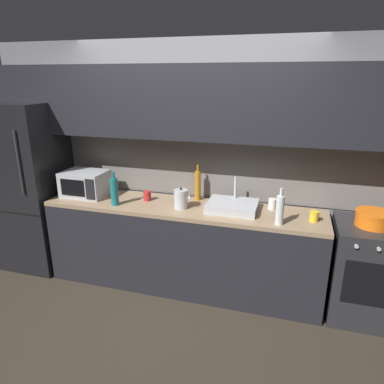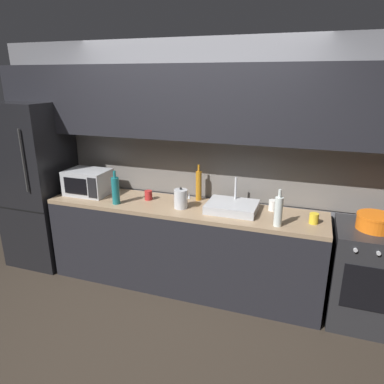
{
  "view_description": "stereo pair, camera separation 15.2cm",
  "coord_description": "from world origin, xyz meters",
  "px_view_note": "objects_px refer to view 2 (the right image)",
  "views": [
    {
      "loc": [
        1.02,
        -2.23,
        2.14
      ],
      "look_at": [
        0.1,
        0.9,
        1.06
      ],
      "focal_mm": 32.74,
      "sensor_mm": 36.0,
      "label": 1
    },
    {
      "loc": [
        1.17,
        -2.18,
        2.14
      ],
      "look_at": [
        0.1,
        0.9,
        1.06
      ],
      "focal_mm": 32.74,
      "sensor_mm": 36.0,
      "label": 2
    }
  ],
  "objects_px": {
    "wine_bottle_amber": "(199,185)",
    "mug_yellow": "(314,218)",
    "mug_red": "(148,195)",
    "cooking_pot": "(375,222)",
    "refrigerator": "(38,185)",
    "wine_bottle_teal": "(116,190)",
    "kettle": "(181,199)",
    "wine_bottle_clear": "(278,211)",
    "microwave": "(88,182)",
    "mug_white": "(273,205)",
    "oven_range": "(366,276)"
  },
  "relations": [
    {
      "from": "mug_white",
      "to": "mug_red",
      "type": "height_order",
      "value": "mug_white"
    },
    {
      "from": "oven_range",
      "to": "mug_yellow",
      "type": "relative_size",
      "value": 9.63
    },
    {
      "from": "wine_bottle_teal",
      "to": "kettle",
      "type": "bearing_deg",
      "value": 8.85
    },
    {
      "from": "oven_range",
      "to": "wine_bottle_amber",
      "type": "distance_m",
      "value": 1.77
    },
    {
      "from": "wine_bottle_clear",
      "to": "cooking_pot",
      "type": "distance_m",
      "value": 0.81
    },
    {
      "from": "mug_white",
      "to": "mug_red",
      "type": "bearing_deg",
      "value": -175.0
    },
    {
      "from": "wine_bottle_amber",
      "to": "cooking_pot",
      "type": "distance_m",
      "value": 1.66
    },
    {
      "from": "refrigerator",
      "to": "wine_bottle_teal",
      "type": "height_order",
      "value": "refrigerator"
    },
    {
      "from": "wine_bottle_amber",
      "to": "cooking_pot",
      "type": "xyz_separation_m",
      "value": [
        1.64,
        -0.22,
        -0.09
      ]
    },
    {
      "from": "wine_bottle_clear",
      "to": "wine_bottle_amber",
      "type": "bearing_deg",
      "value": 154.21
    },
    {
      "from": "microwave",
      "to": "mug_yellow",
      "type": "xyz_separation_m",
      "value": [
        2.36,
        -0.05,
        -0.09
      ]
    },
    {
      "from": "wine_bottle_amber",
      "to": "microwave",
      "type": "bearing_deg",
      "value": -170.55
    },
    {
      "from": "refrigerator",
      "to": "cooking_pot",
      "type": "distance_m",
      "value": 3.53
    },
    {
      "from": "microwave",
      "to": "wine_bottle_clear",
      "type": "xyz_separation_m",
      "value": [
        2.06,
        -0.21,
        0.0
      ]
    },
    {
      "from": "wine_bottle_amber",
      "to": "mug_yellow",
      "type": "xyz_separation_m",
      "value": [
        1.15,
        -0.26,
        -0.11
      ]
    },
    {
      "from": "kettle",
      "to": "mug_white",
      "type": "distance_m",
      "value": 0.89
    },
    {
      "from": "refrigerator",
      "to": "mug_red",
      "type": "bearing_deg",
      "value": 2.3
    },
    {
      "from": "mug_yellow",
      "to": "cooking_pot",
      "type": "distance_m",
      "value": 0.49
    },
    {
      "from": "microwave",
      "to": "mug_red",
      "type": "height_order",
      "value": "microwave"
    },
    {
      "from": "oven_range",
      "to": "wine_bottle_clear",
      "type": "bearing_deg",
      "value": -166.3
    },
    {
      "from": "cooking_pot",
      "to": "oven_range",
      "type": "bearing_deg",
      "value": -17.31
    },
    {
      "from": "kettle",
      "to": "wine_bottle_amber",
      "type": "relative_size",
      "value": 0.56
    },
    {
      "from": "kettle",
      "to": "wine_bottle_amber",
      "type": "bearing_deg",
      "value": 71.54
    },
    {
      "from": "mug_yellow",
      "to": "mug_red",
      "type": "relative_size",
      "value": 0.94
    },
    {
      "from": "mug_red",
      "to": "cooking_pot",
      "type": "relative_size",
      "value": 0.33
    },
    {
      "from": "kettle",
      "to": "wine_bottle_clear",
      "type": "xyz_separation_m",
      "value": [
        0.95,
        -0.14,
        0.04
      ]
    },
    {
      "from": "wine_bottle_clear",
      "to": "wine_bottle_amber",
      "type": "height_order",
      "value": "wine_bottle_amber"
    },
    {
      "from": "refrigerator",
      "to": "wine_bottle_teal",
      "type": "distance_m",
      "value": 1.15
    },
    {
      "from": "microwave",
      "to": "mug_white",
      "type": "xyz_separation_m",
      "value": [
        1.98,
        0.15,
        -0.08
      ]
    },
    {
      "from": "refrigerator",
      "to": "cooking_pot",
      "type": "bearing_deg",
      "value": 0.0
    },
    {
      "from": "microwave",
      "to": "kettle",
      "type": "relative_size",
      "value": 2.16
    },
    {
      "from": "mug_yellow",
      "to": "cooking_pot",
      "type": "xyz_separation_m",
      "value": [
        0.49,
        0.04,
        0.02
      ]
    },
    {
      "from": "microwave",
      "to": "cooking_pot",
      "type": "bearing_deg",
      "value": -0.37
    },
    {
      "from": "wine_bottle_clear",
      "to": "refrigerator",
      "type": "bearing_deg",
      "value": 175.96
    },
    {
      "from": "oven_range",
      "to": "microwave",
      "type": "relative_size",
      "value": 1.96
    },
    {
      "from": "wine_bottle_teal",
      "to": "mug_yellow",
      "type": "bearing_deg",
      "value": 3.77
    },
    {
      "from": "refrigerator",
      "to": "kettle",
      "type": "height_order",
      "value": "refrigerator"
    },
    {
      "from": "kettle",
      "to": "mug_white",
      "type": "height_order",
      "value": "kettle"
    },
    {
      "from": "mug_white",
      "to": "cooking_pot",
      "type": "bearing_deg",
      "value": -10.85
    },
    {
      "from": "mug_white",
      "to": "oven_range",
      "type": "bearing_deg",
      "value": -10.89
    },
    {
      "from": "oven_range",
      "to": "wine_bottle_teal",
      "type": "bearing_deg",
      "value": -176.18
    },
    {
      "from": "kettle",
      "to": "wine_bottle_clear",
      "type": "distance_m",
      "value": 0.96
    },
    {
      "from": "wine_bottle_teal",
      "to": "refrigerator",
      "type": "bearing_deg",
      "value": 171.84
    },
    {
      "from": "mug_yellow",
      "to": "mug_white",
      "type": "distance_m",
      "value": 0.43
    },
    {
      "from": "kettle",
      "to": "cooking_pot",
      "type": "bearing_deg",
      "value": 1.93
    },
    {
      "from": "oven_range",
      "to": "mug_yellow",
      "type": "height_order",
      "value": "mug_yellow"
    },
    {
      "from": "oven_range",
      "to": "cooking_pot",
      "type": "distance_m",
      "value": 0.52
    },
    {
      "from": "microwave",
      "to": "oven_range",
      "type": "bearing_deg",
      "value": -0.39
    },
    {
      "from": "refrigerator",
      "to": "wine_bottle_clear",
      "type": "distance_m",
      "value": 2.75
    },
    {
      "from": "oven_range",
      "to": "wine_bottle_amber",
      "type": "height_order",
      "value": "wine_bottle_amber"
    }
  ]
}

